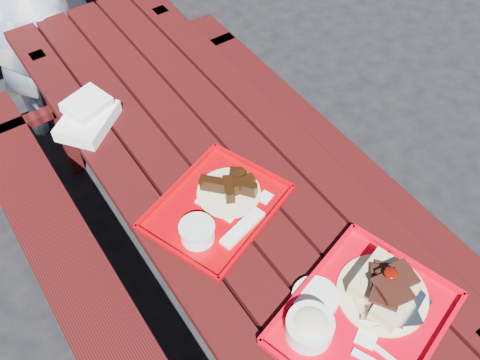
{
  "coord_description": "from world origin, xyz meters",
  "views": [
    {
      "loc": [
        -0.62,
        -1.07,
        2.18
      ],
      "look_at": [
        0.0,
        -0.15,
        0.82
      ],
      "focal_mm": 40.0,
      "sensor_mm": 36.0,
      "label": 1
    }
  ],
  "objects": [
    {
      "name": "ground",
      "position": [
        0.0,
        0.0,
        0.0
      ],
      "size": [
        60.0,
        60.0,
        0.0
      ],
      "primitive_type": "plane",
      "color": "black",
      "rests_on": "ground"
    },
    {
      "name": "near_tray",
      "position": [
        0.02,
        -0.71,
        0.79
      ],
      "size": [
        0.59,
        0.51,
        0.16
      ],
      "color": "red",
      "rests_on": "picnic_table_near"
    },
    {
      "name": "picnic_table_near",
      "position": [
        -0.0,
        0.0,
        0.56
      ],
      "size": [
        1.41,
        2.4,
        0.75
      ],
      "color": "#390B0B",
      "rests_on": "ground"
    },
    {
      "name": "far_tray",
      "position": [
        -0.11,
        -0.18,
        0.77
      ],
      "size": [
        0.53,
        0.47,
        0.07
      ],
      "color": "#AF0007",
      "rests_on": "picnic_table_near"
    },
    {
      "name": "white_cloth",
      "position": [
        -0.29,
        0.45,
        0.79
      ],
      "size": [
        0.28,
        0.27,
        0.09
      ],
      "color": "white",
      "rests_on": "picnic_table_near"
    }
  ]
}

